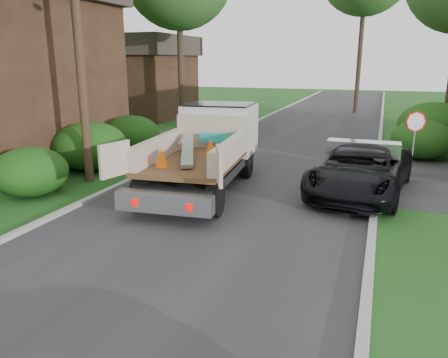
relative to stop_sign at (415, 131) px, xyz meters
name	(u,v)px	position (x,y,z in m)	size (l,w,h in m)	color
ground	(162,264)	(-5.20, -9.00, -1.78)	(120.00, 120.00, 0.00)	#1C4C15
road	(274,163)	(-5.20, 1.00, -1.77)	(8.00, 90.00, 0.02)	#28282B
curb_left	(185,155)	(-9.30, 1.00, -1.72)	(0.20, 90.00, 0.12)	#9E9E99
curb_right	(377,170)	(-1.10, 1.00, -1.72)	(0.20, 90.00, 0.12)	#9E9E99
stop_sign	(415,131)	(0.00, 0.00, 0.00)	(0.71, 0.32, 2.48)	slate
utility_pole	(77,28)	(-10.68, -4.02, 3.40)	(2.42, 1.25, 10.00)	#382619
house_left_far	(137,76)	(-18.70, 13.00, 1.27)	(7.56, 7.56, 6.00)	#341E15
hedge_left_a	(30,172)	(-11.40, -6.00, -1.01)	(2.34, 2.34, 1.53)	#144911
hedge_left_b	(90,146)	(-11.70, -2.50, -0.84)	(2.86, 2.86, 1.87)	#144911
hedge_left_c	(132,134)	(-12.00, 1.00, -0.93)	(2.60, 2.60, 1.70)	#144911
hedge_right_a	(422,139)	(0.60, 4.00, -0.93)	(2.60, 2.60, 1.70)	#144911
hedge_right_b	(434,125)	(1.30, 7.00, -0.67)	(3.38, 3.38, 2.21)	#144911
flatbed_truck	(211,142)	(-6.60, -2.65, -0.35)	(3.53, 7.18, 2.63)	black
black_pickup	(361,169)	(-1.60, -2.28, -0.98)	(2.66, 5.77, 1.60)	black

